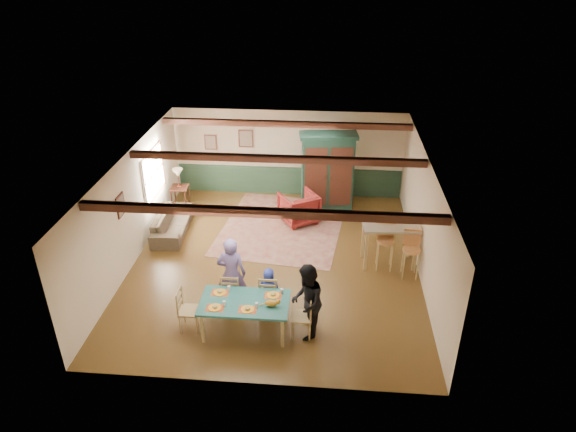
# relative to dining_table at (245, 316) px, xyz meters

# --- Properties ---
(floor) EXTENTS (8.00, 8.00, 0.00)m
(floor) POSITION_rel_dining_table_xyz_m (0.33, 2.60, -0.37)
(floor) COLOR #493114
(floor) RESTS_ON ground
(wall_back) EXTENTS (7.00, 0.02, 2.70)m
(wall_back) POSITION_rel_dining_table_xyz_m (0.33, 6.60, 0.98)
(wall_back) COLOR beige
(wall_back) RESTS_ON floor
(wall_left) EXTENTS (0.02, 8.00, 2.70)m
(wall_left) POSITION_rel_dining_table_xyz_m (-3.17, 2.60, 0.98)
(wall_left) COLOR beige
(wall_left) RESTS_ON floor
(wall_right) EXTENTS (0.02, 8.00, 2.70)m
(wall_right) POSITION_rel_dining_table_xyz_m (3.83, 2.60, 0.98)
(wall_right) COLOR beige
(wall_right) RESTS_ON floor
(ceiling) EXTENTS (7.00, 8.00, 0.02)m
(ceiling) POSITION_rel_dining_table_xyz_m (0.33, 2.60, 2.33)
(ceiling) COLOR beige
(ceiling) RESTS_ON wall_back
(wainscot_back) EXTENTS (6.95, 0.03, 0.90)m
(wainscot_back) POSITION_rel_dining_table_xyz_m (0.33, 6.58, 0.08)
(wainscot_back) COLOR #1D3625
(wainscot_back) RESTS_ON floor
(ceiling_beam_front) EXTENTS (6.95, 0.16, 0.16)m
(ceiling_beam_front) POSITION_rel_dining_table_xyz_m (0.33, 0.30, 2.24)
(ceiling_beam_front) COLOR #34170E
(ceiling_beam_front) RESTS_ON ceiling
(ceiling_beam_mid) EXTENTS (6.95, 0.16, 0.16)m
(ceiling_beam_mid) POSITION_rel_dining_table_xyz_m (0.33, 3.00, 2.24)
(ceiling_beam_mid) COLOR #34170E
(ceiling_beam_mid) RESTS_ON ceiling
(ceiling_beam_back) EXTENTS (6.95, 0.16, 0.16)m
(ceiling_beam_back) POSITION_rel_dining_table_xyz_m (0.33, 5.60, 2.24)
(ceiling_beam_back) COLOR #34170E
(ceiling_beam_back) RESTS_ON ceiling
(window_left) EXTENTS (0.06, 1.60, 1.30)m
(window_left) POSITION_rel_dining_table_xyz_m (-3.14, 4.30, 1.18)
(window_left) COLOR white
(window_left) RESTS_ON wall_left
(picture_left_wall) EXTENTS (0.04, 0.42, 0.52)m
(picture_left_wall) POSITION_rel_dining_table_xyz_m (-3.14, 2.00, 1.38)
(picture_left_wall) COLOR gray
(picture_left_wall) RESTS_ON wall_left
(picture_back_a) EXTENTS (0.45, 0.04, 0.55)m
(picture_back_a) POSITION_rel_dining_table_xyz_m (-0.97, 6.57, 1.43)
(picture_back_a) COLOR gray
(picture_back_a) RESTS_ON wall_back
(picture_back_b) EXTENTS (0.38, 0.04, 0.48)m
(picture_back_b) POSITION_rel_dining_table_xyz_m (-2.07, 6.57, 1.28)
(picture_back_b) COLOR gray
(picture_back_b) RESTS_ON wall_back
(dining_table) EXTENTS (1.78, 0.99, 0.74)m
(dining_table) POSITION_rel_dining_table_xyz_m (0.00, 0.00, 0.00)
(dining_table) COLOR #1D5C58
(dining_table) RESTS_ON floor
(dining_chair_far_left) EXTENTS (0.42, 0.44, 0.94)m
(dining_chair_far_left) POSITION_rel_dining_table_xyz_m (-0.40, 0.71, 0.10)
(dining_chair_far_left) COLOR #A38751
(dining_chair_far_left) RESTS_ON floor
(dining_chair_far_right) EXTENTS (0.42, 0.44, 0.94)m
(dining_chair_far_right) POSITION_rel_dining_table_xyz_m (0.40, 0.71, 0.10)
(dining_chair_far_right) COLOR #A38751
(dining_chair_far_right) RESTS_ON floor
(dining_chair_end_left) EXTENTS (0.44, 0.42, 0.94)m
(dining_chair_end_left) POSITION_rel_dining_table_xyz_m (-1.14, -0.00, 0.10)
(dining_chair_end_left) COLOR #A38751
(dining_chair_end_left) RESTS_ON floor
(dining_chair_end_right) EXTENTS (0.44, 0.42, 0.94)m
(dining_chair_end_right) POSITION_rel_dining_table_xyz_m (1.14, 0.00, 0.10)
(dining_chair_end_right) COLOR #A38751
(dining_chair_end_right) RESTS_ON floor
(person_man) EXTENTS (0.62, 0.41, 1.71)m
(person_man) POSITION_rel_dining_table_xyz_m (-0.40, 0.79, 0.48)
(person_man) COLOR #6F5B9D
(person_man) RESTS_ON floor
(person_woman) EXTENTS (0.62, 0.79, 1.63)m
(person_woman) POSITION_rel_dining_table_xyz_m (1.24, 0.00, 0.45)
(person_woman) COLOR black
(person_woman) RESTS_ON floor
(person_child) EXTENTS (0.49, 0.32, 0.99)m
(person_child) POSITION_rel_dining_table_xyz_m (0.39, 0.79, 0.13)
(person_child) COLOR navy
(person_child) RESTS_ON floor
(cat) EXTENTS (0.36, 0.14, 0.18)m
(cat) POSITION_rel_dining_table_xyz_m (0.54, -0.10, 0.46)
(cat) COLOR orange
(cat) RESTS_ON dining_table
(place_setting_near_left) EXTENTS (0.40, 0.30, 0.11)m
(place_setting_near_left) POSITION_rel_dining_table_xyz_m (-0.54, -0.25, 0.43)
(place_setting_near_left) COLOR #FEA721
(place_setting_near_left) RESTS_ON dining_table
(place_setting_near_center) EXTENTS (0.40, 0.30, 0.11)m
(place_setting_near_center) POSITION_rel_dining_table_xyz_m (0.10, -0.25, 0.43)
(place_setting_near_center) COLOR #FEA721
(place_setting_near_center) RESTS_ON dining_table
(place_setting_far_left) EXTENTS (0.40, 0.30, 0.11)m
(place_setting_far_left) POSITION_rel_dining_table_xyz_m (-0.54, 0.25, 0.43)
(place_setting_far_left) COLOR #FEA721
(place_setting_far_left) RESTS_ON dining_table
(place_setting_far_right) EXTENTS (0.40, 0.30, 0.11)m
(place_setting_far_right) POSITION_rel_dining_table_xyz_m (0.54, 0.25, 0.43)
(place_setting_far_right) COLOR #FEA721
(place_setting_far_right) RESTS_ON dining_table
(area_rug) EXTENTS (3.66, 4.19, 0.01)m
(area_rug) POSITION_rel_dining_table_xyz_m (0.33, 4.40, -0.37)
(area_rug) COLOR tan
(area_rug) RESTS_ON floor
(armoire) EXTENTS (1.70, 0.84, 2.31)m
(armoire) POSITION_rel_dining_table_xyz_m (1.54, 5.76, 0.78)
(armoire) COLOR #122E24
(armoire) RESTS_ON floor
(armchair) EXTENTS (1.30, 1.31, 0.87)m
(armchair) POSITION_rel_dining_table_xyz_m (0.77, 4.78, 0.07)
(armchair) COLOR #501012
(armchair) RESTS_ON floor
(sofa) EXTENTS (0.91, 2.06, 0.59)m
(sofa) POSITION_rel_dining_table_xyz_m (-2.64, 3.86, -0.08)
(sofa) COLOR #3F3527
(sofa) RESTS_ON floor
(end_table) EXTENTS (0.53, 0.53, 0.62)m
(end_table) POSITION_rel_dining_table_xyz_m (-2.85, 5.47, -0.06)
(end_table) COLOR #34170E
(end_table) RESTS_ON floor
(table_lamp) EXTENTS (0.36, 0.36, 0.57)m
(table_lamp) POSITION_rel_dining_table_xyz_m (-2.85, 5.47, 0.54)
(table_lamp) COLOR beige
(table_lamp) RESTS_ON end_table
(counter_table) EXTENTS (1.40, 0.88, 1.13)m
(counter_table) POSITION_rel_dining_table_xyz_m (3.10, 2.78, 0.19)
(counter_table) COLOR tan
(counter_table) RESTS_ON floor
(bar_stool_left) EXTENTS (0.47, 0.51, 1.25)m
(bar_stool_left) POSITION_rel_dining_table_xyz_m (2.99, 2.59, 0.25)
(bar_stool_left) COLOR tan
(bar_stool_left) RESTS_ON floor
(bar_stool_right) EXTENTS (0.43, 0.47, 1.18)m
(bar_stool_right) POSITION_rel_dining_table_xyz_m (3.57, 2.28, 0.22)
(bar_stool_right) COLOR tan
(bar_stool_right) RESTS_ON floor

